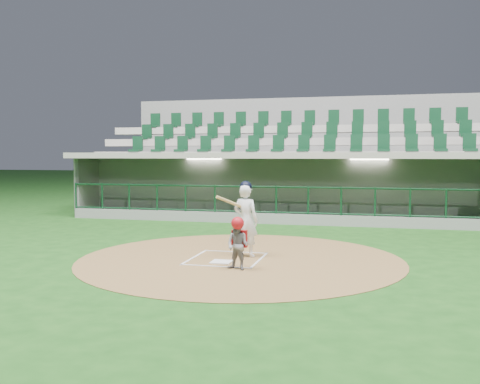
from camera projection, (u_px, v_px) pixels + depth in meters
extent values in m
plane|color=#154212|center=(230.00, 257.00, 12.18)|extent=(120.00, 120.00, 0.00)
cylinder|color=brown|center=(240.00, 259.00, 11.91)|extent=(7.20, 7.20, 0.01)
cube|color=white|center=(221.00, 262.00, 11.50)|extent=(0.43, 0.43, 0.02)
cube|color=white|center=(194.00, 257.00, 12.07)|extent=(0.05, 1.80, 0.01)
cube|color=silver|center=(259.00, 260.00, 11.71)|extent=(0.05, 1.80, 0.01)
cube|color=white|center=(236.00, 252.00, 12.71)|extent=(1.55, 0.05, 0.01)
cube|color=silver|center=(215.00, 266.00, 11.07)|extent=(1.55, 0.05, 0.01)
cube|color=slate|center=(284.00, 234.00, 19.48)|extent=(15.00, 3.00, 0.10)
cube|color=gray|center=(290.00, 192.00, 20.93)|extent=(15.00, 0.20, 2.70)
cube|color=#B1AD9D|center=(290.00, 186.00, 20.79)|extent=(13.50, 0.04, 0.90)
cube|color=slate|center=(97.00, 192.00, 21.20)|extent=(0.20, 3.00, 2.70)
cube|color=#9B968C|center=(283.00, 155.00, 19.04)|extent=(15.40, 3.50, 0.20)
cube|color=gray|center=(276.00, 220.00, 17.93)|extent=(15.00, 0.15, 0.40)
cube|color=black|center=(276.00, 173.00, 17.82)|extent=(15.00, 0.01, 0.95)
cube|color=brown|center=(288.00, 223.00, 20.47)|extent=(12.75, 0.40, 0.45)
cube|color=white|center=(205.00, 159.00, 20.01)|extent=(1.30, 0.35, 0.04)
cube|color=white|center=(369.00, 159.00, 18.56)|extent=(1.30, 0.35, 0.04)
imported|color=#AA1512|center=(137.00, 202.00, 21.42)|extent=(1.27, 0.79, 1.90)
imported|color=maroon|center=(212.00, 206.00, 20.79)|extent=(1.05, 0.69, 1.67)
imported|color=maroon|center=(337.00, 207.00, 19.77)|extent=(0.89, 0.60, 1.76)
imported|color=maroon|center=(404.00, 210.00, 19.22)|extent=(1.58, 0.56, 1.68)
cube|color=slate|center=(296.00, 183.00, 22.50)|extent=(17.00, 6.50, 2.50)
cube|color=#9C978D|center=(291.00, 155.00, 20.97)|extent=(16.60, 0.95, 0.30)
cube|color=#A19A91|center=(295.00, 142.00, 21.85)|extent=(16.60, 0.95, 0.30)
cube|color=#A6A096|center=(298.00, 129.00, 22.73)|extent=(16.60, 0.95, 0.30)
cube|color=slate|center=(306.00, 151.00, 25.65)|extent=(17.00, 0.25, 5.05)
imported|color=white|center=(246.00, 220.00, 12.13)|extent=(0.68, 0.53, 1.65)
sphere|color=black|center=(246.00, 187.00, 12.07)|extent=(0.28, 0.28, 0.28)
cylinder|color=tan|center=(232.00, 203.00, 11.92)|extent=(0.58, 0.79, 0.39)
imported|color=gray|center=(238.00, 245.00, 10.73)|extent=(0.57, 0.50, 0.99)
sphere|color=#B6131B|center=(238.00, 223.00, 10.70)|extent=(0.26, 0.26, 0.26)
cube|color=#A21115|center=(239.00, 239.00, 10.87)|extent=(0.32, 0.10, 0.35)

